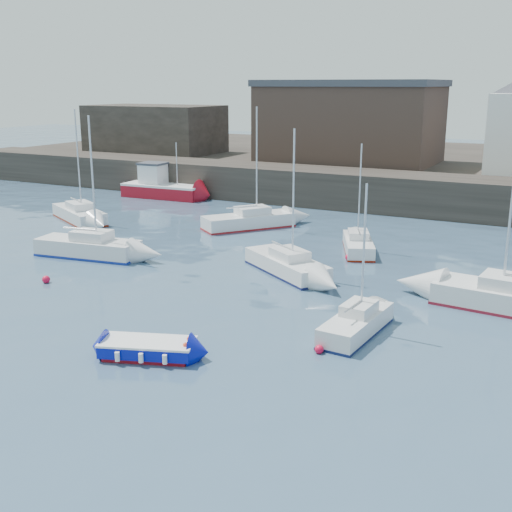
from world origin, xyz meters
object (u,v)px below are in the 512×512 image
at_px(sailboat_e, 79,214).
at_px(buoy_far, 348,260).
at_px(fishing_boat, 162,187).
at_px(sailboat_b, 287,264).
at_px(sailboat_c, 357,323).
at_px(sailboat_h, 249,220).
at_px(sailboat_a, 89,247).
at_px(buoy_near, 46,283).
at_px(sailboat_f, 358,244).
at_px(blue_dinghy, 148,348).
at_px(buoy_mid, 319,353).

relative_size(sailboat_e, buoy_far, 20.80).
bearing_deg(fishing_boat, sailboat_b, -39.77).
bearing_deg(sailboat_c, sailboat_h, 130.31).
xyz_separation_m(fishing_boat, sailboat_a, (8.37, -19.24, -0.39)).
bearing_deg(sailboat_a, sailboat_b, 10.60).
relative_size(buoy_near, buoy_far, 1.02).
xyz_separation_m(buoy_near, buoy_far, (12.51, 11.45, 0.00)).
bearing_deg(sailboat_c, sailboat_f, 108.36).
distance_m(fishing_boat, sailboat_a, 20.98).
bearing_deg(sailboat_a, blue_dinghy, -40.62).
distance_m(sailboat_a, sailboat_b, 12.24).
relative_size(sailboat_h, buoy_mid, 24.49).
relative_size(fishing_boat, buoy_far, 19.35).
bearing_deg(blue_dinghy, buoy_mid, 30.74).
xyz_separation_m(sailboat_h, buoy_mid, (12.84, -18.41, -0.56)).
height_order(blue_dinghy, buoy_near, blue_dinghy).
height_order(sailboat_c, buoy_near, sailboat_c).
distance_m(sailboat_c, buoy_near, 16.69).
xyz_separation_m(sailboat_b, buoy_near, (-10.40, -7.37, -0.51)).
xyz_separation_m(sailboat_a, buoy_near, (1.63, -5.12, -0.58)).
bearing_deg(sailboat_c, sailboat_e, 154.97).
bearing_deg(fishing_boat, buoy_mid, -45.22).
relative_size(sailboat_h, buoy_far, 21.38).
bearing_deg(sailboat_f, buoy_far, -85.73).
distance_m(sailboat_e, buoy_far, 21.91).
height_order(sailboat_a, sailboat_e, sailboat_a).
relative_size(fishing_boat, sailboat_f, 1.17).
relative_size(blue_dinghy, sailboat_h, 0.45).
relative_size(sailboat_a, sailboat_h, 0.97).
xyz_separation_m(sailboat_h, buoy_far, (9.32, -5.07, -0.56)).
xyz_separation_m(sailboat_b, sailboat_e, (-19.76, 5.42, 0.03)).
xyz_separation_m(fishing_boat, buoy_far, (22.51, -12.90, -0.97)).
height_order(sailboat_a, sailboat_h, sailboat_h).
xyz_separation_m(sailboat_f, buoy_far, (0.17, -2.22, -0.46)).
bearing_deg(sailboat_h, sailboat_a, -112.90).
relative_size(sailboat_b, sailboat_c, 1.26).
xyz_separation_m(fishing_boat, sailboat_f, (22.34, -10.68, -0.51)).
height_order(sailboat_e, sailboat_f, sailboat_e).
height_order(fishing_boat, buoy_mid, fishing_boat).
bearing_deg(buoy_far, sailboat_a, -155.85).
bearing_deg(sailboat_f, sailboat_c, -71.64).
xyz_separation_m(sailboat_a, sailboat_c, (18.30, -4.48, -0.11)).
bearing_deg(blue_dinghy, sailboat_c, 43.15).
bearing_deg(sailboat_h, sailboat_b, -51.77).
distance_m(blue_dinghy, sailboat_e, 26.74).
distance_m(sailboat_f, buoy_mid, 15.99).
distance_m(sailboat_b, sailboat_h, 11.66).
bearing_deg(sailboat_f, blue_dinghy, -95.81).
xyz_separation_m(buoy_mid, buoy_far, (-3.52, 13.34, 0.00)).
distance_m(sailboat_a, sailboat_f, 16.38).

